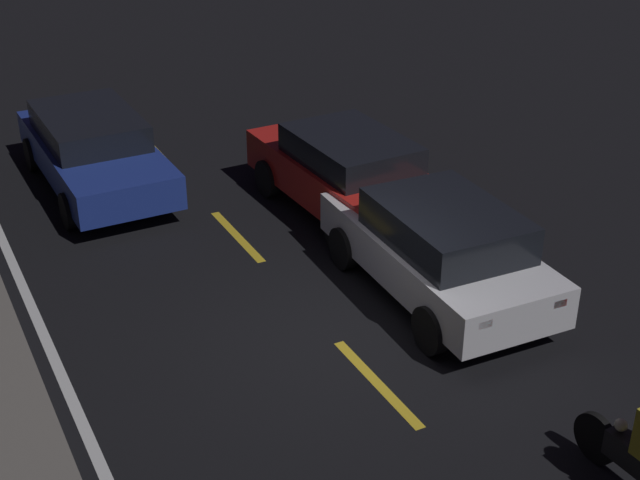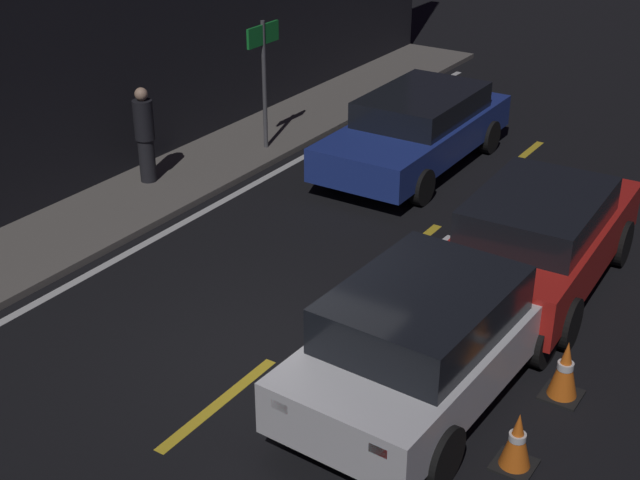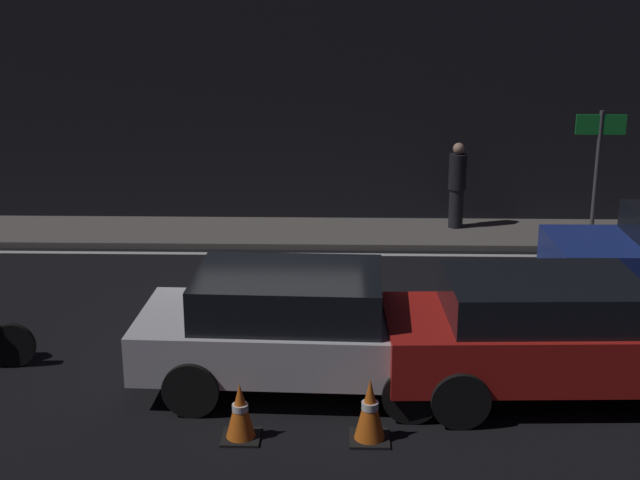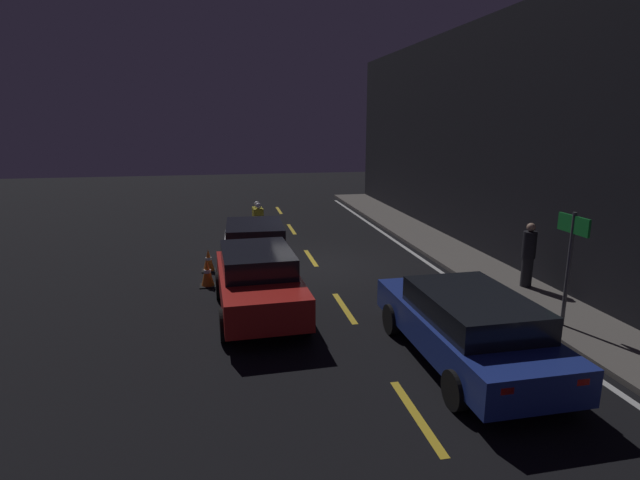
% 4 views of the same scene
% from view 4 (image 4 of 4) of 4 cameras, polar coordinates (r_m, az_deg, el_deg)
% --- Properties ---
extents(ground_plane, '(56.00, 56.00, 0.00)m').
position_cam_4_polar(ground_plane, '(15.08, -0.39, -3.06)').
color(ground_plane, black).
extents(raised_curb, '(28.00, 1.86, 0.11)m').
position_cam_4_polar(raised_curb, '(16.53, 15.59, -1.89)').
color(raised_curb, '#605B56').
rests_on(raised_curb, ground).
extents(building_front, '(28.00, 0.30, 7.47)m').
position_cam_4_polar(building_front, '(16.52, 19.80, 10.76)').
color(building_front, black).
rests_on(building_front, ground).
extents(lane_dash_a, '(2.00, 0.14, 0.01)m').
position_cam_4_polar(lane_dash_a, '(24.73, -4.71, 3.40)').
color(lane_dash_a, gold).
rests_on(lane_dash_a, ground).
extents(lane_dash_b, '(2.00, 0.14, 0.01)m').
position_cam_4_polar(lane_dash_b, '(20.35, -3.28, 1.26)').
color(lane_dash_b, gold).
rests_on(lane_dash_b, ground).
extents(lane_dash_c, '(2.00, 0.14, 0.01)m').
position_cam_4_polar(lane_dash_c, '(16.03, -1.06, -2.06)').
color(lane_dash_c, gold).
rests_on(lane_dash_c, ground).
extents(lane_dash_d, '(2.00, 0.14, 0.01)m').
position_cam_4_polar(lane_dash_d, '(11.84, 2.79, -7.75)').
color(lane_dash_d, gold).
rests_on(lane_dash_d, ground).
extents(lane_dash_e, '(2.00, 0.14, 0.01)m').
position_cam_4_polar(lane_dash_e, '(8.00, 10.97, -19.09)').
color(lane_dash_e, gold).
rests_on(lane_dash_e, ground).
extents(lane_solid_kerb, '(25.20, 0.14, 0.01)m').
position_cam_4_polar(lane_solid_kerb, '(16.06, 11.81, -2.31)').
color(lane_solid_kerb, silver).
rests_on(lane_solid_kerb, ground).
extents(sedan_white, '(4.10, 2.00, 1.46)m').
position_cam_4_polar(sedan_white, '(14.23, -7.40, -0.92)').
color(sedan_white, silver).
rests_on(sedan_white, ground).
extents(taxi_red, '(4.15, 1.96, 1.47)m').
position_cam_4_polar(taxi_red, '(11.33, -7.07, -4.59)').
color(taxi_red, red).
rests_on(taxi_red, ground).
extents(sedan_blue, '(4.60, 1.97, 1.36)m').
position_cam_4_polar(sedan_blue, '(9.41, 16.43, -9.26)').
color(sedan_blue, navy).
rests_on(sedan_blue, ground).
extents(motorcycle, '(2.19, 0.39, 1.36)m').
position_cam_4_polar(motorcycle, '(18.77, -7.08, 2.13)').
color(motorcycle, black).
rests_on(motorcycle, ground).
extents(traffic_cone_near, '(0.42, 0.42, 0.66)m').
position_cam_4_polar(traffic_cone_near, '(14.92, -12.62, -2.29)').
color(traffic_cone_near, black).
rests_on(traffic_cone_near, ground).
extents(traffic_cone_mid, '(0.44, 0.44, 0.73)m').
position_cam_4_polar(traffic_cone_mid, '(13.55, -12.74, -3.73)').
color(traffic_cone_mid, black).
rests_on(traffic_cone_mid, ground).
extents(pedestrian, '(0.34, 0.34, 1.67)m').
position_cam_4_polar(pedestrian, '(13.82, 22.72, -1.54)').
color(pedestrian, black).
rests_on(pedestrian, raised_curb).
extents(shop_sign, '(0.90, 0.08, 2.40)m').
position_cam_4_polar(shop_sign, '(11.29, 26.76, -0.71)').
color(shop_sign, '#4C4C51').
rests_on(shop_sign, raised_curb).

